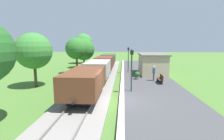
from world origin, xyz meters
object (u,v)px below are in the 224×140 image
object	(u,v)px
bench_near_hut	(160,79)
lamp_post_far	(128,55)
bench_down_platform	(147,66)
potted_planter	(137,75)
tree_trackside_far	(76,49)
lamp_post_near	(132,62)
tree_trackside_mid	(34,51)
station_hut	(152,64)
tree_field_distant	(83,43)
person_waiting	(154,73)
tree_field_left	(84,49)
freight_train	(102,66)

from	to	relation	value
bench_near_hut	lamp_post_far	size ratio (longest dim) A/B	0.41
bench_down_platform	potted_planter	world-z (taller)	potted_planter
bench_down_platform	tree_trackside_far	bearing A→B (deg)	-160.93
lamp_post_near	tree_trackside_mid	size ratio (longest dim) A/B	0.68
station_hut	tree_field_distant	world-z (taller)	tree_field_distant
lamp_post_far	station_hut	bearing A→B (deg)	-26.88
person_waiting	potted_planter	size ratio (longest dim) A/B	1.87
bench_down_platform	lamp_post_near	xyz separation A→B (m)	(-3.18, -13.19, 2.08)
tree_trackside_mid	tree_field_left	distance (m)	13.99
bench_near_hut	bench_down_platform	world-z (taller)	same
lamp_post_near	lamp_post_far	bearing A→B (deg)	90.00
freight_train	tree_field_left	distance (m)	9.18
tree_field_left	tree_field_distant	size ratio (longest dim) A/B	0.81
freight_train	person_waiting	world-z (taller)	freight_train
freight_train	tree_trackside_far	bearing A→B (deg)	156.80
freight_train	potted_planter	bearing A→B (deg)	-31.64
person_waiting	tree_trackside_far	distance (m)	11.63
potted_planter	tree_trackside_mid	distance (m)	11.37
bench_near_hut	lamp_post_far	xyz separation A→B (m)	(-3.18, 7.10, 2.08)
station_hut	person_waiting	bearing A→B (deg)	-96.76
freight_train	tree_trackside_mid	bearing A→B (deg)	-134.92
tree_field_distant	lamp_post_near	bearing A→B (deg)	-66.95
potted_planter	tree_trackside_far	world-z (taller)	tree_trackside_far
person_waiting	tree_trackside_mid	world-z (taller)	tree_trackside_mid
bench_down_platform	tree_trackside_far	distance (m)	11.62
bench_near_hut	tree_field_distant	distance (m)	23.22
bench_near_hut	tree_trackside_far	world-z (taller)	tree_trackside_far
lamp_post_far	tree_field_left	xyz separation A→B (m)	(-7.88, 5.37, 0.57)
person_waiting	tree_field_distant	size ratio (longest dim) A/B	0.26
bench_down_platform	tree_trackside_far	size ratio (longest dim) A/B	0.28
lamp_post_near	tree_trackside_far	bearing A→B (deg)	128.03
bench_near_hut	tree_trackside_far	distance (m)	12.67
tree_trackside_far	bench_near_hut	bearing A→B (deg)	-30.48
bench_down_platform	tree_field_left	xyz separation A→B (m)	(-11.06, 2.56, 2.65)
bench_down_platform	lamp_post_far	size ratio (longest dim) A/B	0.41
lamp_post_near	tree_trackside_mid	distance (m)	9.80
bench_near_hut	person_waiting	world-z (taller)	person_waiting
station_hut	bench_near_hut	distance (m)	5.56
bench_down_platform	tree_field_left	size ratio (longest dim) A/B	0.28
person_waiting	bench_down_platform	bearing A→B (deg)	-71.82
freight_train	person_waiting	distance (m)	7.19
tree_trackside_far	tree_field_left	bearing A→B (deg)	94.06
tree_trackside_far	station_hut	bearing A→B (deg)	-4.14
potted_planter	lamp_post_far	size ratio (longest dim) A/B	0.25
freight_train	person_waiting	size ratio (longest dim) A/B	15.20
tree_trackside_mid	tree_field_distant	bearing A→B (deg)	89.77
station_hut	tree_field_distant	distance (m)	18.83
potted_planter	lamp_post_far	xyz separation A→B (m)	(-0.93, 5.29, 2.08)
tree_trackside_mid	bench_near_hut	bearing A→B (deg)	6.28
bench_near_hut	tree_trackside_far	bearing A→B (deg)	149.52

